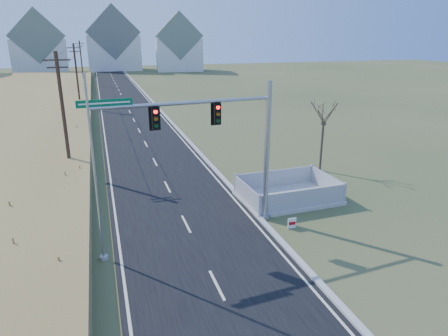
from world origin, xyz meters
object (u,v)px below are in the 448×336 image
Objects in this scene: fence_enclosure at (288,196)px; bare_tree at (324,111)px; traffic_signal_mast at (235,142)px; flagpole at (97,192)px; open_sign at (292,223)px.

fence_enclosure is 7.96m from bare_tree.
traffic_signal_mast is 7.36m from flagpole.
open_sign is 10.35m from flagpole.
open_sign is (2.82, -1.46, -4.43)m from traffic_signal_mast.
open_sign is at bearing -128.57° from bare_tree.
open_sign is 0.07× the size of flagpole.
traffic_signal_mast is 16.25× the size of open_sign.
traffic_signal_mast reaches higher than bare_tree.
flagpole reaches higher than bare_tree.
open_sign is at bearing -115.04° from fence_enclosure.
bare_tree is (16.41, 8.36, 1.23)m from flagpole.
fence_enclosure is 1.07× the size of bare_tree.
flagpole is (-11.46, -3.91, 3.15)m from fence_enclosure.
traffic_signal_mast is at bearing 151.78° from open_sign.
bare_tree is at bearing 26.99° from flagpole.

